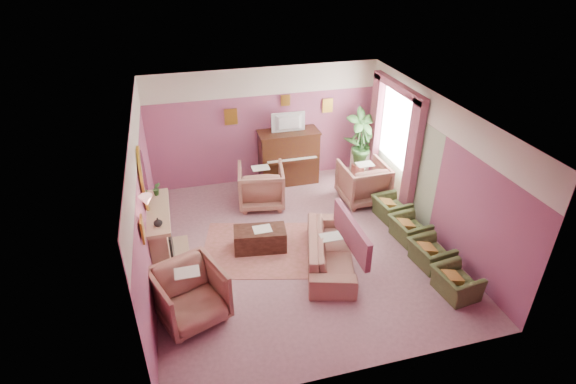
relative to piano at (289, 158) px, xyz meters
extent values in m
cube|color=#A06F79|center=(-0.50, -2.68, -0.65)|extent=(5.50, 6.00, 0.01)
cube|color=beige|center=(-0.50, -2.68, 2.15)|extent=(5.50, 6.00, 0.01)
cube|color=#7D456E|center=(-0.50, 0.32, 0.75)|extent=(5.50, 0.02, 2.80)
cube|color=#7D456E|center=(-0.50, -5.68, 0.75)|extent=(5.50, 0.02, 2.80)
cube|color=#7D456E|center=(-3.25, -2.68, 0.75)|extent=(0.02, 6.00, 2.80)
cube|color=#7D456E|center=(2.25, -2.68, 0.75)|extent=(0.02, 6.00, 2.80)
cube|color=white|center=(-0.50, 0.31, 1.82)|extent=(5.50, 0.01, 0.65)
cube|color=#B2C7A0|center=(2.23, -1.38, 0.42)|extent=(0.01, 3.00, 2.15)
cube|color=tan|center=(-3.09, -2.48, -0.10)|extent=(0.30, 1.40, 1.10)
cube|color=black|center=(-2.99, -2.48, -0.25)|extent=(0.18, 0.72, 0.68)
cube|color=red|center=(-2.95, -2.48, -0.43)|extent=(0.06, 0.54, 0.10)
cube|color=tan|center=(-3.06, -2.48, 0.47)|extent=(0.40, 1.55, 0.07)
cube|color=tan|center=(-2.89, -2.48, -0.64)|extent=(0.55, 1.50, 0.02)
ellipsoid|color=gold|center=(-3.20, -2.48, 1.15)|extent=(0.04, 0.72, 1.20)
ellipsoid|color=silver|center=(-3.17, -2.48, 1.15)|extent=(0.01, 0.60, 1.06)
cone|color=#FFA79B|center=(-3.12, -3.53, 1.33)|extent=(0.20, 0.20, 0.16)
cube|color=#3E2011|center=(0.00, 0.00, 0.00)|extent=(1.40, 0.60, 1.30)
cube|color=#3E2011|center=(0.00, -0.35, 0.07)|extent=(1.30, 0.12, 0.06)
cube|color=white|center=(0.00, -0.35, 0.11)|extent=(1.20, 0.08, 0.02)
cube|color=#3E2011|center=(0.00, 0.00, 0.66)|extent=(1.45, 0.65, 0.04)
imported|color=black|center=(0.00, -0.05, 0.95)|extent=(0.80, 0.12, 0.48)
cube|color=gold|center=(-1.30, 0.28, 1.07)|extent=(0.30, 0.03, 0.38)
cube|color=gold|center=(1.05, 0.28, 1.13)|extent=(0.26, 0.03, 0.34)
cube|color=gold|center=(0.00, 0.28, 1.35)|extent=(0.22, 0.03, 0.26)
cube|color=gold|center=(-3.21, -3.88, 1.07)|extent=(0.03, 0.28, 0.36)
cube|color=#EFE5D0|center=(2.20, -1.13, 1.05)|extent=(0.03, 1.40, 1.80)
cube|color=#8D4358|center=(2.12, -2.05, 0.65)|extent=(0.16, 0.34, 2.60)
cube|color=#8D4358|center=(2.12, -0.21, 0.65)|extent=(0.16, 0.34, 2.60)
cube|color=#8D4358|center=(2.12, -1.13, 1.91)|extent=(0.16, 2.20, 0.16)
imported|color=#397131|center=(-3.05, -1.93, 0.64)|extent=(0.16, 0.16, 0.28)
imported|color=white|center=(-3.05, -2.98, 0.58)|extent=(0.16, 0.16, 0.16)
cube|color=#B3665C|center=(-1.13, -2.59, -0.64)|extent=(2.87, 2.37, 0.01)
cube|color=#391E15|center=(-1.25, -2.53, -0.43)|extent=(1.06, 0.63, 0.45)
cube|color=silver|center=(-1.20, -2.53, -0.20)|extent=(0.35, 0.28, 0.01)
imported|color=#A06D5A|center=(-0.09, -3.30, -0.23)|extent=(0.70, 2.09, 0.84)
cube|color=#8D4358|center=(0.31, -3.30, -0.05)|extent=(0.11, 1.58, 0.58)
imported|color=#A06D5A|center=(-0.87, -0.88, -0.13)|extent=(0.99, 0.99, 1.04)
imported|color=#A06D5A|center=(1.41, -1.31, -0.13)|extent=(0.99, 0.99, 1.04)
imported|color=#A06D5A|center=(-2.68, -4.02, -0.13)|extent=(0.99, 0.99, 1.04)
imported|color=#4C5A2E|center=(1.70, -4.64, -0.33)|extent=(0.52, 0.73, 0.63)
imported|color=#4C5A2E|center=(1.70, -3.82, -0.33)|extent=(0.52, 0.73, 0.63)
imported|color=#4C5A2E|center=(1.70, -3.00, -0.33)|extent=(0.52, 0.73, 0.63)
imported|color=#4C5A2E|center=(1.70, -2.18, -0.33)|extent=(0.52, 0.73, 0.63)
cylinder|color=silver|center=(1.89, -0.04, -0.30)|extent=(0.52, 0.52, 0.70)
imported|color=#397131|center=(1.89, -0.04, 0.22)|extent=(0.30, 0.30, 0.34)
imported|color=#397131|center=(2.01, -0.14, 0.19)|extent=(0.16, 0.16, 0.28)
cylinder|color=#A05243|center=(1.77, -0.19, -0.48)|extent=(0.34, 0.34, 0.34)
imported|color=#397131|center=(1.77, -0.19, 0.41)|extent=(0.76, 0.76, 1.44)
camera|label=1|loc=(-2.56, -9.53, 4.75)|focal=28.00mm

